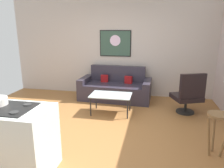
% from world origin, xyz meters
% --- Properties ---
extents(ground, '(6.40, 6.40, 0.04)m').
position_xyz_m(ground, '(0.00, 0.00, -0.02)').
color(ground, '#996334').
extents(back_wall, '(6.40, 0.05, 2.80)m').
position_xyz_m(back_wall, '(0.00, 2.42, 1.40)').
color(back_wall, beige).
rests_on(back_wall, ground).
extents(couch, '(1.95, 0.93, 0.88)m').
position_xyz_m(couch, '(-0.04, 1.94, 0.29)').
color(couch, '#2D2936').
rests_on(couch, ground).
extents(coffee_table, '(0.92, 0.56, 0.45)m').
position_xyz_m(coffee_table, '(0.04, 0.90, 0.41)').
color(coffee_table, silver).
rests_on(coffee_table, ground).
extents(armchair, '(0.75, 0.74, 0.97)m').
position_xyz_m(armchair, '(1.77, 1.19, 0.46)').
color(armchair, black).
rests_on(armchair, ground).
extents(bar_stool, '(0.37, 0.37, 0.68)m').
position_xyz_m(bar_stool, '(1.96, -0.43, 0.53)').
color(bar_stool, brown).
rests_on(bar_stool, ground).
extents(wall_painting, '(0.89, 0.03, 0.73)m').
position_xyz_m(wall_painting, '(-0.13, 2.38, 1.49)').
color(wall_painting, black).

